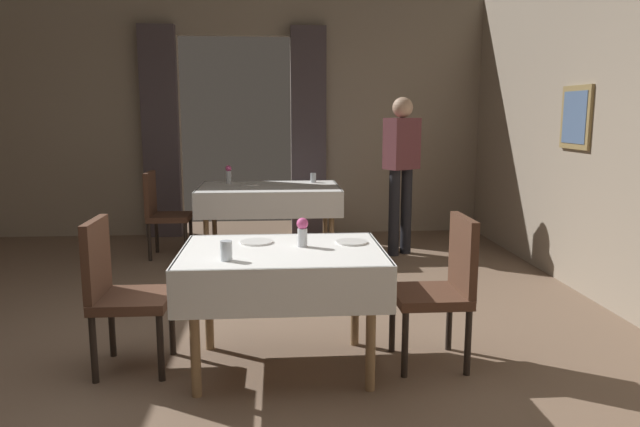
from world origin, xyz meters
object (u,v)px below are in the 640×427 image
(glass_mid_d, at_px, (226,251))
(dining_table_mid, at_px, (282,266))
(chair_mid_left, at_px, (118,287))
(person_waiter_by_doorway, at_px, (401,162))
(chair_far_left, at_px, (162,210))
(plate_mid_b, at_px, (257,242))
(plate_mid_c, at_px, (352,242))
(glass_far_b, at_px, (313,178))
(plate_far_c, at_px, (250,185))
(dining_table_far, at_px, (269,194))
(flower_vase_mid, at_px, (302,231))
(chair_mid_right, at_px, (443,283))
(flower_vase_far, at_px, (229,174))

(glass_mid_d, bearing_deg, dining_table_mid, 39.09)
(chair_mid_left, xyz_separation_m, person_waiter_by_doorway, (2.31, 2.79, 0.51))
(chair_far_left, distance_m, plate_mid_b, 3.00)
(plate_mid_b, distance_m, plate_mid_c, 0.59)
(glass_far_b, distance_m, plate_far_c, 0.76)
(dining_table_far, distance_m, plate_mid_b, 2.89)
(chair_far_left, distance_m, plate_mid_c, 3.30)
(chair_mid_left, xyz_separation_m, flower_vase_mid, (1.11, -0.01, 0.33))
(chair_mid_left, bearing_deg, chair_far_left, 95.66)
(chair_mid_right, xyz_separation_m, plate_mid_c, (-0.55, 0.13, 0.24))
(flower_vase_far, height_order, person_waiter_by_doorway, person_waiter_by_doorway)
(chair_mid_left, bearing_deg, dining_table_far, 73.73)
(glass_mid_d, relative_size, person_waiter_by_doorway, 0.06)
(flower_vase_mid, bearing_deg, dining_table_far, 94.46)
(plate_mid_b, xyz_separation_m, person_waiter_by_doorway, (1.48, 2.68, 0.27))
(glass_far_b, relative_size, person_waiter_by_doorway, 0.06)
(chair_far_left, height_order, glass_far_b, chair_far_left)
(chair_mid_left, bearing_deg, person_waiter_by_doorway, 50.34)
(dining_table_far, bearing_deg, glass_far_b, 32.21)
(chair_mid_left, height_order, plate_mid_c, chair_mid_left)
(dining_table_far, bearing_deg, chair_mid_left, -106.27)
(chair_mid_right, relative_size, person_waiter_by_doorway, 0.54)
(plate_mid_b, height_order, glass_far_b, glass_far_b)
(glass_mid_d, bearing_deg, flower_vase_mid, 35.74)
(flower_vase_far, height_order, glass_far_b, flower_vase_far)
(flower_vase_far, relative_size, person_waiter_by_doorway, 0.12)
(plate_mid_b, height_order, flower_vase_far, flower_vase_far)
(dining_table_mid, xyz_separation_m, dining_table_far, (-0.11, 3.07, 0.02))
(dining_table_mid, xyz_separation_m, person_waiter_by_doorway, (1.33, 2.86, 0.38))
(dining_table_mid, distance_m, chair_mid_right, 1.00)
(flower_vase_far, height_order, plate_far_c, flower_vase_far)
(plate_mid_b, relative_size, flower_vase_far, 0.96)
(chair_mid_right, height_order, glass_mid_d, chair_mid_right)
(chair_far_left, distance_m, glass_far_b, 1.75)
(dining_table_mid, bearing_deg, flower_vase_far, 99.83)
(chair_mid_right, relative_size, chair_mid_left, 1.00)
(chair_mid_left, distance_m, plate_mid_b, 0.87)
(chair_far_left, bearing_deg, dining_table_far, 5.74)
(flower_vase_mid, bearing_deg, dining_table_mid, -154.01)
(plate_mid_b, xyz_separation_m, flower_vase_far, (-0.42, 3.16, 0.11))
(chair_mid_left, relative_size, flower_vase_mid, 5.24)
(dining_table_mid, relative_size, flower_vase_far, 5.71)
(plate_mid_c, xyz_separation_m, glass_far_b, (-0.03, 3.26, 0.05))
(chair_mid_right, xyz_separation_m, flower_vase_far, (-1.57, 3.33, 0.35))
(glass_mid_d, xyz_separation_m, glass_far_b, (0.71, 3.64, -0.00))
(chair_mid_left, height_order, plate_far_c, chair_mid_left)
(plate_far_c, height_order, person_waiter_by_doorway, person_waiter_by_doorway)
(glass_mid_d, bearing_deg, flower_vase_far, 94.30)
(plate_far_c, bearing_deg, chair_mid_left, -101.91)
(chair_mid_right, distance_m, flower_vase_mid, 0.93)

